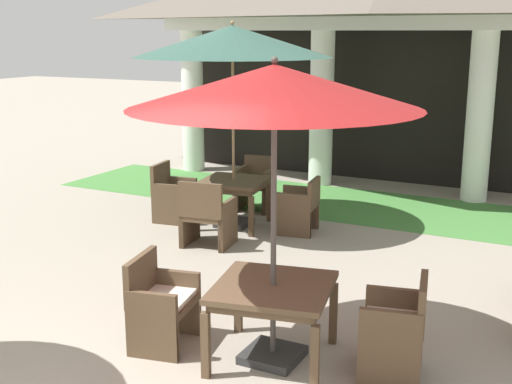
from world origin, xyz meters
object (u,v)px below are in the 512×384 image
patio_chair_mid_right_west (172,195)px  patio_umbrella_mid_right (233,42)px  patio_chair_mid_right_east (299,206)px  patio_chair_far_back_east (396,329)px  patio_table_mid_right (234,186)px  patio_chair_mid_right_north (256,185)px  patio_umbrella_far_back (274,89)px  patio_chair_far_back_west (160,304)px  patio_chair_mid_right_south (207,216)px  patio_table_far_back (273,294)px

patio_chair_mid_right_west → patio_umbrella_mid_right: bearing=90.0°
patio_chair_mid_right_east → patio_chair_far_back_east: 4.22m
patio_table_mid_right → patio_chair_mid_right_north: (-0.15, 1.00, -0.20)m
patio_umbrella_far_back → patio_chair_far_back_east: (1.05, 0.22, -1.98)m
patio_table_mid_right → patio_chair_far_back_west: (1.30, -3.75, -0.21)m
patio_chair_mid_right_west → patio_chair_far_back_west: (2.31, -3.60, 0.01)m
patio_umbrella_mid_right → patio_chair_mid_right_east: (1.00, 0.15, -2.32)m
patio_chair_mid_right_east → patio_chair_far_back_east: (2.41, -3.46, 0.03)m
patio_table_mid_right → patio_umbrella_mid_right: bearing=97.1°
patio_table_mid_right → patio_chair_mid_right_south: (0.15, -1.01, -0.19)m
patio_chair_mid_right_north → patio_chair_mid_right_east: bearing=135.0°
patio_table_far_back → patio_chair_mid_right_east: bearing=110.3°
patio_chair_mid_right_west → patio_table_far_back: size_ratio=0.75×
patio_chair_mid_right_east → patio_umbrella_mid_right: bearing=90.0°
patio_chair_mid_right_south → patio_table_far_back: bearing=-57.0°
patio_table_far_back → patio_chair_mid_right_north: bearing=118.9°
patio_umbrella_mid_right → patio_chair_mid_right_west: (-1.01, -0.15, -2.31)m
patio_table_mid_right → patio_chair_mid_right_west: size_ratio=1.18×
patio_chair_mid_right_south → patio_chair_far_back_east: 3.99m
patio_umbrella_mid_right → patio_chair_far_back_west: bearing=-70.8°
patio_umbrella_mid_right → patio_chair_mid_right_east: bearing=8.3°
patio_table_mid_right → patio_chair_far_back_east: patio_chair_far_back_east is taller
patio_chair_far_back_west → patio_umbrella_far_back: bearing=90.0°
patio_chair_mid_right_east → patio_chair_mid_right_south: bearing=135.3°
patio_umbrella_mid_right → patio_chair_far_back_east: (3.41, -3.32, -2.29)m
patio_table_mid_right → patio_chair_mid_right_north: size_ratio=1.22×
patio_chair_mid_right_west → patio_chair_far_back_east: bearing=46.0°
patio_table_far_back → patio_chair_far_back_east: (1.05, 0.22, -0.20)m
patio_umbrella_mid_right → patio_chair_mid_right_north: (-0.15, 1.00, -2.29)m
patio_umbrella_far_back → patio_chair_far_back_east: 2.25m
patio_chair_mid_right_south → patio_chair_far_back_east: size_ratio=1.05×
patio_table_mid_right → patio_table_far_back: 4.25m
patio_chair_mid_right_south → patio_table_mid_right: bearing=90.0°
patio_chair_mid_right_north → patio_chair_far_back_west: 4.96m
patio_chair_mid_right_north → patio_chair_far_back_east: bearing=121.2°
patio_umbrella_far_back → patio_chair_far_back_east: bearing=11.6°
patio_table_far_back → patio_chair_far_back_west: bearing=-168.4°
patio_umbrella_mid_right → patio_chair_far_back_east: bearing=-44.2°
patio_chair_far_back_east → patio_chair_far_back_west: bearing=90.0°
patio_table_mid_right → patio_chair_mid_right_west: patio_chair_mid_right_west is taller
patio_table_mid_right → patio_chair_mid_right_north: bearing=98.3°
patio_chair_mid_right_north → patio_umbrella_far_back: size_ratio=0.32×
patio_chair_mid_right_east → patio_umbrella_far_back: patio_umbrella_far_back is taller
patio_chair_mid_right_west → patio_table_mid_right: bearing=90.0°
patio_chair_mid_right_west → patio_chair_far_back_east: 5.44m
patio_chair_mid_right_south → patio_chair_mid_right_north: bearing=90.0°
patio_umbrella_mid_right → patio_chair_far_back_west: 4.59m
patio_umbrella_mid_right → patio_chair_mid_right_west: patio_umbrella_mid_right is taller
patio_chair_mid_right_east → patio_chair_far_back_west: bearing=176.2°
patio_table_far_back → patio_umbrella_far_back: bearing=-104.0°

